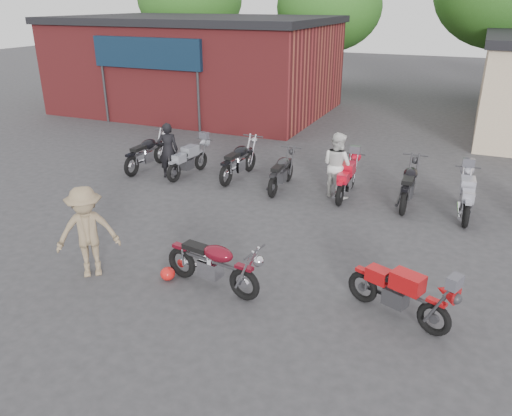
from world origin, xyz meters
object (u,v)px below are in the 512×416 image
at_px(helmet, 168,274).
at_px(person_dark, 168,150).
at_px(row_bike_0, 147,151).
at_px(row_bike_2, 239,159).
at_px(person_tan, 87,232).
at_px(row_bike_1, 188,159).
at_px(sportbike, 400,290).
at_px(row_bike_3, 282,170).
at_px(vintage_motorcycle, 213,261).
at_px(person_light, 337,165).
at_px(row_bike_4, 347,177).
at_px(row_bike_5, 409,182).
at_px(row_bike_6, 467,194).

xyz_separation_m(helmet, person_dark, (-3.27, 5.17, 0.70)).
bearing_deg(row_bike_0, row_bike_2, -81.27).
relative_size(person_tan, row_bike_1, 0.98).
height_order(sportbike, helmet, sportbike).
bearing_deg(row_bike_3, helmet, 175.35).
distance_m(sportbike, row_bike_2, 7.72).
xyz_separation_m(vintage_motorcycle, person_tan, (-2.42, -0.48, 0.33)).
height_order(person_light, person_tan, person_tan).
bearing_deg(row_bike_4, person_light, 109.23).
bearing_deg(sportbike, row_bike_4, 134.67).
bearing_deg(row_bike_5, person_tan, 139.99).
relative_size(sportbike, row_bike_2, 0.88).
distance_m(sportbike, row_bike_5, 5.33).
xyz_separation_m(vintage_motorcycle, row_bike_5, (2.68, 5.71, 0.03)).
distance_m(row_bike_1, row_bike_3, 2.99).
distance_m(person_dark, row_bike_1, 0.65).
bearing_deg(row_bike_1, helmet, -146.52).
relative_size(vintage_motorcycle, row_bike_4, 1.05).
height_order(sportbike, row_bike_3, row_bike_3).
bearing_deg(row_bike_5, helmet, 147.29).
bearing_deg(vintage_motorcycle, person_tan, -159.58).
bearing_deg(row_bike_4, row_bike_2, 85.41).
bearing_deg(row_bike_6, person_tan, 128.19).
distance_m(vintage_motorcycle, row_bike_2, 6.23).
distance_m(helmet, person_dark, 6.15).
distance_m(sportbike, person_tan, 5.77).
bearing_deg(row_bike_2, row_bike_5, -88.82).
relative_size(row_bike_1, row_bike_5, 0.88).
xyz_separation_m(vintage_motorcycle, row_bike_2, (-2.24, 5.82, 0.03)).
distance_m(vintage_motorcycle, helmet, 1.06).
relative_size(row_bike_2, row_bike_3, 1.09).
distance_m(helmet, row_bike_1, 6.18).
xyz_separation_m(person_light, row_bike_4, (0.27, 0.10, -0.34)).
distance_m(row_bike_0, row_bike_4, 6.33).
xyz_separation_m(person_tan, row_bike_0, (-2.83, 5.92, -0.31)).
height_order(vintage_motorcycle, row_bike_0, row_bike_0).
xyz_separation_m(row_bike_4, row_bike_5, (1.61, 0.10, 0.06)).
bearing_deg(person_tan, row_bike_4, 21.10).
distance_m(person_tan, row_bike_3, 6.19).
bearing_deg(row_bike_3, row_bike_6, -92.38).
distance_m(row_bike_2, row_bike_6, 6.34).
bearing_deg(row_bike_5, vintage_motorcycle, 154.33).
bearing_deg(row_bike_1, row_bike_4, -81.11).
relative_size(sportbike, person_tan, 1.02).
bearing_deg(row_bike_3, row_bike_0, 87.92).
height_order(row_bike_5, row_bike_6, row_bike_5).
height_order(vintage_motorcycle, sportbike, vintage_motorcycle).
distance_m(helmet, row_bike_6, 7.52).
distance_m(person_tan, row_bike_6, 8.84).
bearing_deg(row_bike_3, vintage_motorcycle, -174.67).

